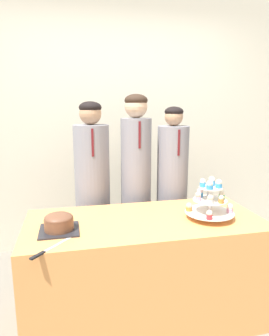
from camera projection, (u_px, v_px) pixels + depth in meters
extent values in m
cube|color=beige|center=(116.00, 123.00, 3.19)|extent=(9.00, 0.06, 2.70)
cube|color=#EF9951|center=(144.00, 268.00, 2.16)|extent=(1.63, 0.73, 0.75)
cube|color=#232328|center=(59.00, 230.00, 1.88)|extent=(0.24, 0.24, 0.01)
cylinder|color=brown|center=(59.00, 224.00, 1.87)|extent=(0.18, 0.18, 0.07)
ellipsoid|color=brown|center=(59.00, 218.00, 1.87)|extent=(0.18, 0.18, 0.06)
cube|color=silver|center=(59.00, 244.00, 1.71)|extent=(0.16, 0.17, 0.00)
cube|color=black|center=(38.00, 255.00, 1.57)|extent=(0.08, 0.08, 0.01)
cylinder|color=silver|center=(210.00, 203.00, 2.08)|extent=(0.02, 0.02, 0.22)
cylinder|color=silver|center=(209.00, 212.00, 2.09)|extent=(0.34, 0.34, 0.01)
cylinder|color=silver|center=(210.00, 200.00, 2.07)|extent=(0.23, 0.23, 0.01)
cylinder|color=silver|center=(211.00, 188.00, 2.05)|extent=(0.16, 0.16, 0.01)
cylinder|color=white|center=(209.00, 204.00, 2.22)|extent=(0.05, 0.05, 0.02)
sphere|color=beige|center=(209.00, 201.00, 2.21)|extent=(0.04, 0.04, 0.04)
cylinder|color=orange|center=(189.00, 209.00, 2.11)|extent=(0.04, 0.04, 0.03)
sphere|color=beige|center=(189.00, 206.00, 2.10)|extent=(0.04, 0.04, 0.04)
cylinder|color=#E5333D|center=(209.00, 217.00, 1.95)|extent=(0.04, 0.04, 0.03)
sphere|color=white|center=(210.00, 213.00, 1.94)|extent=(0.04, 0.04, 0.04)
cylinder|color=pink|center=(230.00, 210.00, 2.08)|extent=(0.05, 0.05, 0.03)
sphere|color=#F4E5C6|center=(230.00, 207.00, 2.07)|extent=(0.04, 0.04, 0.04)
cylinder|color=pink|center=(198.00, 199.00, 2.05)|extent=(0.04, 0.04, 0.03)
sphere|color=beige|center=(198.00, 195.00, 2.05)|extent=(0.04, 0.04, 0.04)
cylinder|color=white|center=(210.00, 202.00, 1.98)|extent=(0.04, 0.04, 0.03)
sphere|color=beige|center=(210.00, 198.00, 1.98)|extent=(0.04, 0.04, 0.04)
cylinder|color=orange|center=(221.00, 201.00, 2.00)|extent=(0.04, 0.04, 0.03)
sphere|color=#F4E5C6|center=(221.00, 198.00, 1.99)|extent=(0.03, 0.03, 0.03)
cylinder|color=#4CB766|center=(222.00, 197.00, 2.09)|extent=(0.04, 0.04, 0.03)
sphere|color=#F4E5C6|center=(222.00, 193.00, 2.09)|extent=(0.04, 0.04, 0.04)
cylinder|color=white|center=(209.00, 194.00, 2.16)|extent=(0.04, 0.04, 0.03)
sphere|color=white|center=(210.00, 191.00, 2.15)|extent=(0.04, 0.04, 0.04)
cylinder|color=#3893DB|center=(200.00, 195.00, 2.13)|extent=(0.04, 0.04, 0.03)
sphere|color=silver|center=(200.00, 191.00, 2.13)|extent=(0.04, 0.04, 0.04)
cylinder|color=#3893DB|center=(203.00, 185.00, 2.06)|extent=(0.04, 0.04, 0.03)
sphere|color=white|center=(203.00, 181.00, 2.05)|extent=(0.04, 0.04, 0.04)
cylinder|color=#3893DB|center=(210.00, 187.00, 2.00)|extent=(0.05, 0.05, 0.03)
sphere|color=white|center=(210.00, 183.00, 2.00)|extent=(0.04, 0.04, 0.04)
cylinder|color=#3893DB|center=(219.00, 186.00, 2.04)|extent=(0.04, 0.04, 0.03)
sphere|color=white|center=(219.00, 182.00, 2.03)|extent=(0.04, 0.04, 0.04)
cylinder|color=#3893DB|center=(212.00, 183.00, 2.10)|extent=(0.05, 0.05, 0.03)
sphere|color=white|center=(212.00, 179.00, 2.09)|extent=(0.04, 0.04, 0.04)
cylinder|color=gray|center=(93.00, 204.00, 2.60)|extent=(0.30, 0.30, 1.37)
sphere|color=tan|center=(90.00, 114.00, 2.44)|extent=(0.18, 0.18, 0.18)
ellipsoid|color=black|center=(90.00, 107.00, 2.43)|extent=(0.18, 0.18, 0.10)
cube|color=maroon|center=(93.00, 143.00, 2.34)|extent=(0.02, 0.01, 0.22)
cylinder|color=gray|center=(136.00, 199.00, 2.68)|extent=(0.27, 0.27, 1.42)
sphere|color=#D6AD89|center=(136.00, 107.00, 2.51)|extent=(0.19, 0.19, 0.19)
ellipsoid|color=#332319|center=(136.00, 100.00, 2.50)|extent=(0.19, 0.19, 0.10)
cube|color=maroon|center=(140.00, 135.00, 2.43)|extent=(0.02, 0.01, 0.22)
cylinder|color=gray|center=(172.00, 200.00, 2.75)|extent=(0.28, 0.28, 1.35)
sphere|color=tan|center=(174.00, 117.00, 2.60)|extent=(0.16, 0.16, 0.16)
ellipsoid|color=black|center=(174.00, 112.00, 2.59)|extent=(0.16, 0.16, 0.09)
cube|color=maroon|center=(179.00, 143.00, 2.51)|extent=(0.02, 0.01, 0.22)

